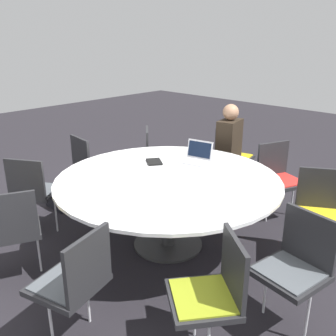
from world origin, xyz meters
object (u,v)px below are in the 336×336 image
object	(u,v)px
chair_6	(213,289)
laptop	(197,157)
chair_2	(91,163)
handbag	(58,197)
chair_0	(231,152)
chair_5	(75,278)
chair_1	(157,154)
chair_9	(279,174)
spiral_notebook	(154,162)
chair_4	(12,226)
chair_8	(321,208)
chair_3	(34,188)
person_0	(230,144)
chair_7	(296,262)

from	to	relation	value
chair_6	laptop	distance (m)	1.91
chair_2	handbag	xyz separation A→B (m)	(0.15, 0.40, -0.39)
chair_0	chair_6	bearing A→B (deg)	20.73
chair_5	chair_1	bearing A→B (deg)	18.43
chair_9	spiral_notebook	bearing A→B (deg)	-16.49
chair_4	handbag	size ratio (longest dim) A/B	2.42
chair_0	chair_9	world-z (taller)	same
chair_0	chair_8	distance (m)	1.83
chair_4	chair_3	bearing A→B (deg)	75.46
person_0	chair_4	bearing A→B (deg)	-16.90
chair_9	spiral_notebook	world-z (taller)	chair_9
laptop	chair_2	bearing A→B (deg)	-171.34
chair_0	chair_7	xyz separation A→B (m)	(-1.83, 1.85, 0.00)
chair_3	laptop	size ratio (longest dim) A/B	2.54
chair_7	chair_9	distance (m)	1.79
handbag	spiral_notebook	bearing A→B (deg)	-155.24
chair_0	chair_7	size ratio (longest dim) A/B	1.00
chair_8	chair_6	bearing A→B (deg)	58.41
chair_7	laptop	xyz separation A→B (m)	(1.53, -0.76, 0.26)
chair_8	chair_5	bearing A→B (deg)	39.91
chair_2	person_0	xyz separation A→B (m)	(-1.13, -1.36, 0.19)
chair_4	chair_7	xyz separation A→B (m)	(-1.95, -1.14, 0.00)
chair_2	chair_9	world-z (taller)	same
chair_1	handbag	xyz separation A→B (m)	(0.49, 1.23, -0.39)
chair_3	chair_6	size ratio (longest dim) A/B	1.00
chair_3	chair_5	distance (m)	1.73
chair_2	chair_5	bearing A→B (deg)	-31.32
chair_2	chair_3	bearing A→B (deg)	-68.69
chair_0	chair_5	world-z (taller)	same
chair_3	person_0	world-z (taller)	person_0
chair_4	handbag	xyz separation A→B (m)	(1.04, -1.01, -0.39)
chair_0	chair_9	bearing A→B (deg)	57.93
spiral_notebook	chair_3	bearing A→B (deg)	52.62
chair_7	chair_8	bearing A→B (deg)	-66.80
chair_3	chair_7	distance (m)	2.67
person_0	handbag	xyz separation A→B (m)	(1.29, 1.76, -0.58)
chair_7	laptop	bearing A→B (deg)	-16.36
chair_4	chair_9	distance (m)	2.84
handbag	chair_5	bearing A→B (deg)	152.58
chair_9	chair_3	bearing A→B (deg)	-15.91
person_0	spiral_notebook	distance (m)	1.24
chair_3	chair_9	size ratio (longest dim) A/B	1.00
laptop	handbag	bearing A→B (deg)	-160.38
chair_7	chair_8	size ratio (longest dim) A/B	1.00
chair_4	chair_8	xyz separation A→B (m)	(-1.72, -2.11, 0.00)
chair_8	chair_0	bearing A→B (deg)	-59.83
chair_3	chair_8	xyz separation A→B (m)	(-2.37, -1.57, 0.00)
chair_4	chair_9	world-z (taller)	same
chair_4	chair_8	world-z (taller)	same
chair_1	chair_3	bearing A→B (deg)	-50.35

